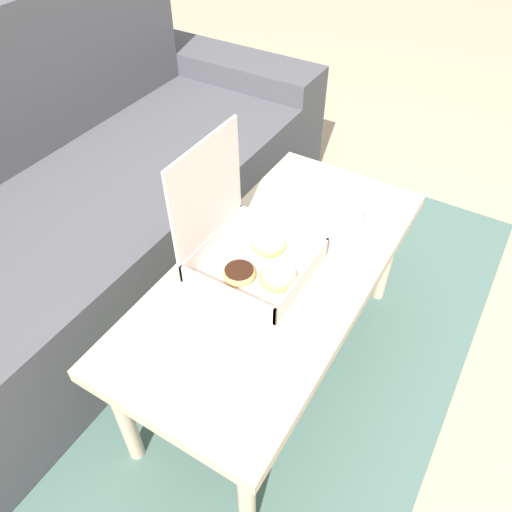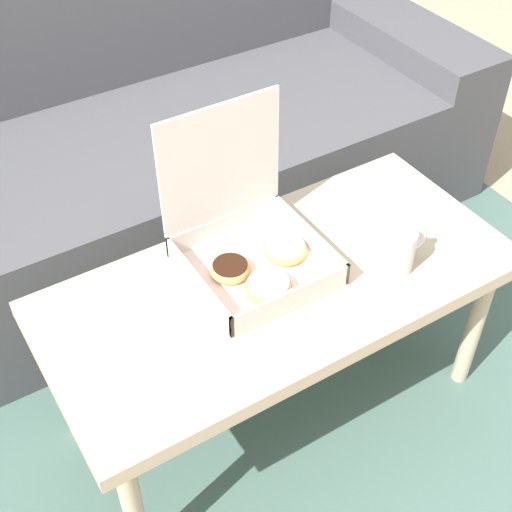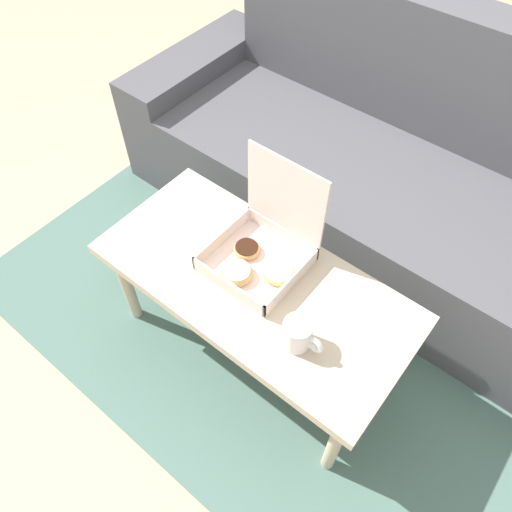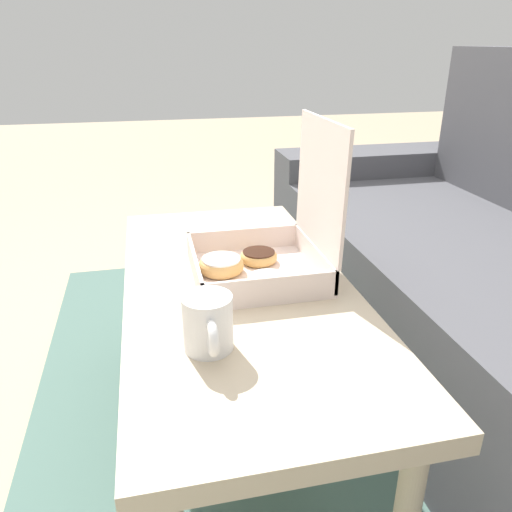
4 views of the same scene
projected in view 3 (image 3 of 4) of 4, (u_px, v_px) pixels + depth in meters
The scene contains 6 objects.
ground_plane at pixel (259, 342), 2.03m from camera, with size 12.00×12.00×0.00m, color tan.
area_rug at pixel (302, 293), 2.17m from camera, with size 2.38×1.78×0.01m, color #4C6B60.
couch at pixel (378, 175), 2.17m from camera, with size 2.26×0.85×0.97m.
coffee_table at pixel (254, 288), 1.68m from camera, with size 1.08×0.51×0.48m.
pastry_box at pixel (261, 249), 1.63m from camera, with size 0.30×0.30×0.36m.
coffee_mug at pixel (298, 334), 1.46m from camera, with size 0.14×0.09×0.10m.
Camera 3 is at (0.59, -0.75, 1.82)m, focal length 35.00 mm.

